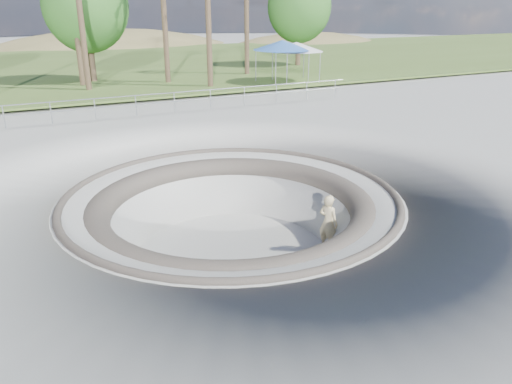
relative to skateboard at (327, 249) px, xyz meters
The scene contains 11 objects.
ground 3.51m from the skateboard, 154.08° to the left, with size 180.00×180.00×0.00m, color #A3A49E.
skate_bowl 3.00m from the skateboard, 154.08° to the left, with size 14.00×14.00×4.10m.
grass_strip 35.47m from the skateboard, 94.37° to the left, with size 180.00×36.00×0.12m.
distant_hills 58.72m from the skateboard, 88.94° to the left, with size 103.20×45.00×28.60m.
safety_railing 13.81m from the skateboard, 101.47° to the left, with size 25.00×0.06×1.03m.
skateboard is the anchor object (origin of this frame).
skater 0.94m from the skateboard, 153.43° to the left, with size 0.67×0.44×1.84m, color #CEB985.
canopy_white 22.22m from the skateboard, 62.50° to the left, with size 5.28×5.28×2.67m.
canopy_blue 21.77m from the skateboard, 65.15° to the left, with size 5.61×5.61×2.84m.
bushy_tree_mid 26.78m from the skateboard, 96.19° to the left, with size 5.73×5.21×8.26m.
bushy_tree_right 32.32m from the skateboard, 61.24° to the left, with size 5.60×5.09×8.07m.
Camera 1 is at (-5.54, -13.03, 5.51)m, focal length 35.00 mm.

